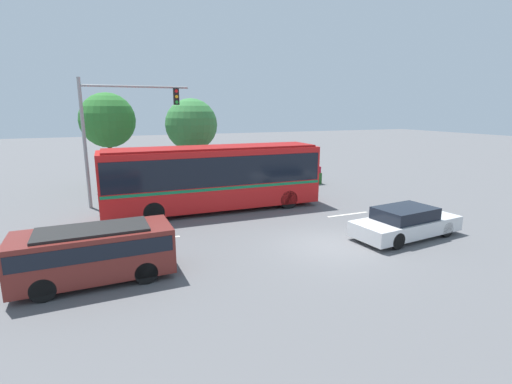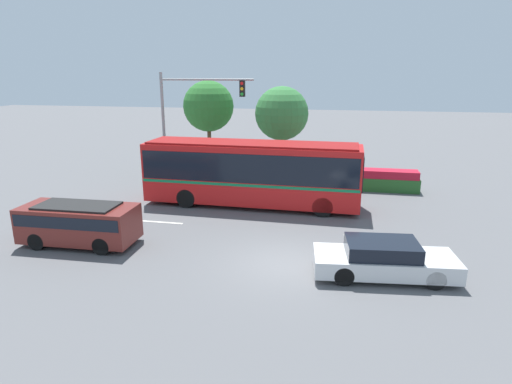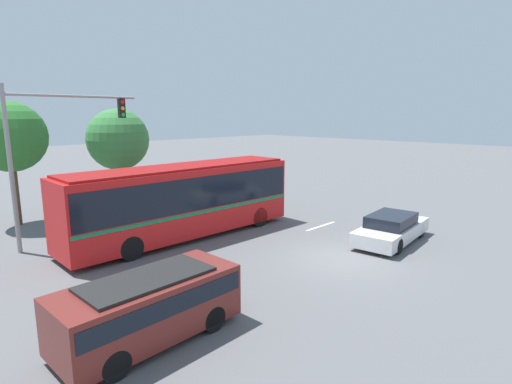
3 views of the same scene
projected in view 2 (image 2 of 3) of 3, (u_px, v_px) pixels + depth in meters
ground_plane at (284, 263)px, 15.94m from camera, size 140.00×140.00×0.00m
city_bus at (252, 170)px, 22.44m from camera, size 11.33×2.71×3.39m
sedan_foreground at (384, 259)px, 14.80m from camera, size 4.99×2.34×1.29m
suv_left_lane at (79, 221)px, 17.48m from camera, size 4.68×2.04×1.71m
traffic_light_pole at (186, 113)px, 25.55m from camera, size 5.69×0.24×6.88m
flowering_hedge at (348, 179)px, 26.09m from camera, size 8.28×1.11×1.26m
street_tree_left at (208, 106)px, 30.20m from camera, size 3.55×3.55×6.35m
street_tree_centre at (282, 114)px, 28.48m from camera, size 3.56×3.56×6.01m
lane_stripe_near at (159, 222)px, 20.34m from camera, size 2.40×0.16×0.01m
lane_stripe_mid at (372, 237)px, 18.54m from camera, size 2.40×0.16×0.01m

